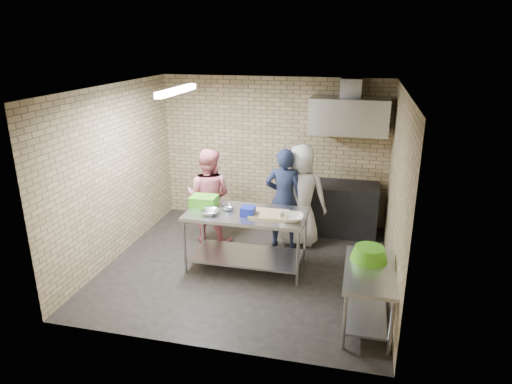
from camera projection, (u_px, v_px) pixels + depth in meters
floor at (247, 266)px, 7.01m from camera, size 4.20×4.20×0.00m
ceiling at (245, 88)px, 6.13m from camera, size 4.20×4.20×0.00m
back_wall at (273, 151)px, 8.41m from camera, size 4.20×0.06×2.70m
front_wall at (198, 240)px, 4.73m from camera, size 4.20×0.06×2.70m
left_wall at (115, 173)px, 7.03m from camera, size 0.06×4.00×2.70m
right_wall at (397, 194)px, 6.12m from camera, size 0.06×4.00×2.70m
prep_table at (247, 240)px, 6.86m from camera, size 1.78×0.89×0.89m
side_counter at (368, 297)px, 5.49m from camera, size 0.60×1.20×0.75m
stove at (343, 209)px, 8.09m from camera, size 1.20×0.70×0.90m
range_hood at (349, 116)px, 7.60m from camera, size 1.30×0.60×0.60m
hood_duct at (351, 88)px, 7.59m from camera, size 0.35×0.30×0.30m
wall_shelf at (367, 125)px, 7.77m from camera, size 0.80×0.20×0.04m
fluorescent_fixture at (177, 91)px, 6.37m from camera, size 0.10×1.25×0.08m
green_crate at (204, 201)px, 6.95m from camera, size 0.40×0.30×0.16m
blue_tub at (248, 211)px, 6.59m from camera, size 0.20×0.20×0.13m
cutting_board at (269, 214)px, 6.61m from camera, size 0.54×0.42×0.03m
mixing_bowl_a at (210, 212)px, 6.63m from camera, size 0.30×0.30×0.07m
mixing_bowl_b at (228, 208)px, 6.81m from camera, size 0.23×0.23×0.07m
ceramic_bowl at (292, 218)px, 6.41m from camera, size 0.37×0.37×0.08m
green_basin at (369, 253)px, 5.57m from camera, size 0.46×0.46×0.17m
bottle_green at (376, 120)px, 7.70m from camera, size 0.06×0.06×0.15m
man_navy at (284, 199)px, 7.42m from camera, size 0.64×0.44×1.69m
woman_pink at (209, 196)px, 7.62m from camera, size 0.82×0.66×1.64m
woman_white at (301, 195)px, 7.53m from camera, size 0.89×0.63×1.73m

